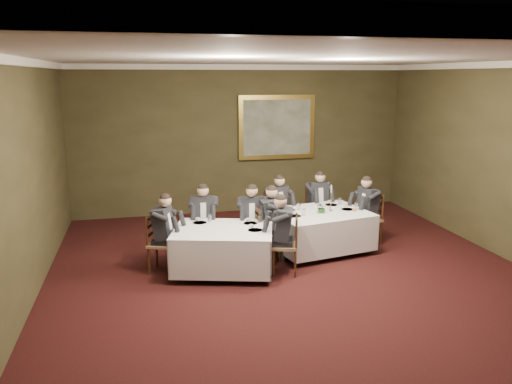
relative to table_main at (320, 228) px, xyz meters
name	(u,v)px	position (x,y,z in m)	size (l,w,h in m)	color
ground	(308,295)	(-0.85, -1.82, -0.45)	(10.00, 10.00, 0.00)	black
ceiling	(314,57)	(-0.85, -1.82, 3.05)	(8.00, 10.00, 0.10)	silver
back_wall	(242,140)	(-0.85, 3.18, 1.30)	(8.00, 0.10, 3.50)	#34311A
left_wall	(10,197)	(-4.85, -1.82, 1.30)	(0.10, 10.00, 3.50)	#34311A
crown_molding	(313,61)	(-0.85, -1.82, 2.99)	(8.00, 10.00, 0.12)	white
table_main	(320,228)	(0.00, 0.00, 0.00)	(1.97, 1.64, 0.67)	black
table_second	(223,247)	(-1.95, -0.63, 0.00)	(1.92, 1.65, 0.67)	black
chair_main_backleft	(276,226)	(-0.63, 0.80, -0.17)	(0.56, 0.55, 1.00)	olive
diner_main_backleft	(277,216)	(-0.63, 0.79, 0.06)	(0.54, 0.59, 1.35)	black
chair_main_backright	(317,221)	(0.30, 0.97, -0.17)	(0.48, 0.46, 1.00)	olive
diner_main_backright	(317,211)	(0.30, 0.96, 0.06)	(0.45, 0.52, 1.35)	black
chair_main_endleft	(266,244)	(-1.09, -0.20, -0.17)	(0.42, 0.44, 1.00)	olive
diner_main_endleft	(267,232)	(-1.08, -0.20, 0.06)	(0.48, 0.42, 1.35)	black
chair_main_endright	(368,229)	(1.09, 0.21, -0.17)	(0.51, 0.52, 1.00)	olive
diner_main_endright	(368,218)	(1.08, 0.20, 0.06)	(0.56, 0.50, 1.35)	black
chair_sec_backleft	(204,240)	(-2.15, 0.30, -0.17)	(0.50, 0.48, 1.00)	olive
diner_sec_backleft	(204,228)	(-2.15, 0.29, 0.06)	(0.47, 0.54, 1.35)	black
chair_sec_backright	(252,240)	(-1.30, 0.06, -0.17)	(0.52, 0.50, 1.00)	olive
diner_sec_backright	(252,229)	(-1.30, 0.05, 0.06)	(0.49, 0.55, 1.35)	black
chair_sec_endright	(285,257)	(-0.94, -0.91, -0.17)	(0.53, 0.55, 1.00)	olive
diner_sec_endright	(285,244)	(-0.95, -0.91, 0.06)	(0.58, 0.53, 1.35)	black
chair_sec_endleft	(162,255)	(-2.95, -0.36, -0.17)	(0.56, 0.57, 1.00)	olive
diner_sec_endleft	(162,242)	(-2.94, -0.36, 0.06)	(0.60, 0.55, 1.35)	black
centerpiece	(322,207)	(-0.01, -0.08, 0.44)	(0.22, 0.19, 0.24)	#2D5926
candlestick	(331,201)	(0.22, 0.04, 0.50)	(0.07, 0.07, 0.51)	#A98733
place_setting_table_main	(291,208)	(-0.48, 0.30, 0.35)	(0.33, 0.31, 0.14)	white
place_setting_table_second	(202,220)	(-2.23, -0.16, 0.35)	(0.33, 0.31, 0.14)	white
painting	(277,127)	(0.00, 3.12, 1.59)	(1.88, 0.09, 1.54)	gold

